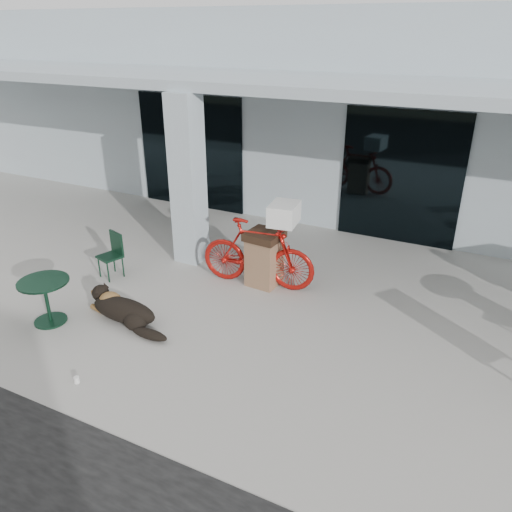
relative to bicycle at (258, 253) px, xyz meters
The scene contains 13 objects.
ground 2.00m from the bicycle, 93.47° to the right, with size 80.00×80.00×0.00m, color #A4A19A.
building 6.80m from the bicycle, 91.00° to the left, with size 22.00×7.00×4.50m, color #A4B0BA.
storefront_glass_left 4.59m from the bicycle, 137.11° to the left, with size 2.80×0.06×2.70m, color black.
storefront_glass_right 3.59m from the bicycle, 61.32° to the left, with size 2.40×0.06×2.70m, color black.
column 1.92m from the bicycle, 166.09° to the left, with size 0.50×0.50×3.12m, color #A4B0BA.
overhang 3.12m from the bicycle, 93.88° to the left, with size 22.00×2.80×0.18m, color #A4B0BA.
bicycle is the anchor object (origin of this frame).
laundry_basket 0.89m from the bicycle, ahead, with size 0.57×0.43×0.34m, color white.
dog 2.40m from the bicycle, 123.16° to the right, with size 1.30×0.43×0.43m, color black, non-canonical shape.
cup_near_dog 3.56m from the bicycle, 104.67° to the right, with size 0.07×0.07×0.09m, color white.
cafe_table_near 3.41m from the bicycle, 132.88° to the right, with size 0.75×0.75×0.70m, color #123322, non-canonical shape.
cafe_chair_near 2.66m from the bicycle, 160.13° to the right, with size 0.37×0.41×0.82m, color #123322, non-canonical shape.
trash_receptacle 0.17m from the bicycle, 46.80° to the left, with size 0.57×0.57×0.98m, color #846044, non-canonical shape.
Camera 1 is at (3.53, -5.04, 4.14)m, focal length 35.00 mm.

